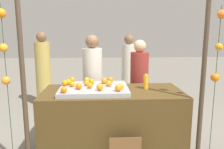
{
  "coord_description": "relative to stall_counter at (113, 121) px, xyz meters",
  "views": [
    {
      "loc": [
        -0.18,
        -3.04,
        1.67
      ],
      "look_at": [
        0.0,
        0.15,
        1.07
      ],
      "focal_mm": 36.6,
      "sensor_mm": 36.0,
      "label": 1
    }
  ],
  "objects": [
    {
      "name": "ground_plane",
      "position": [
        0.0,
        0.0,
        -0.44
      ],
      "size": [
        24.0,
        24.0,
        0.0
      ],
      "primitive_type": "plane",
      "color": "gray"
    },
    {
      "name": "stall_counter",
      "position": [
        0.0,
        0.0,
        0.0
      ],
      "size": [
        1.92,
        0.87,
        0.87
      ],
      "primitive_type": "cube",
      "color": "#4C3819",
      "rests_on": "ground_plane"
    },
    {
      "name": "orange_tray",
      "position": [
        -0.25,
        0.0,
        0.47
      ],
      "size": [
        0.92,
        0.74,
        0.06
      ],
      "primitive_type": "cube",
      "color": "#9EA0A5",
      "rests_on": "stall_counter"
    },
    {
      "name": "orange_0",
      "position": [
        -0.62,
        -0.3,
        0.54
      ],
      "size": [
        0.08,
        0.08,
        0.08
      ],
      "primitive_type": "sphere",
      "color": "orange",
      "rests_on": "orange_tray"
    },
    {
      "name": "orange_1",
      "position": [
        -0.45,
        -0.13,
        0.54
      ],
      "size": [
        0.08,
        0.08,
        0.08
      ],
      "primitive_type": "sphere",
      "color": "orange",
      "rests_on": "orange_tray"
    },
    {
      "name": "orange_2",
      "position": [
        -0.29,
        0.14,
        0.54
      ],
      "size": [
        0.08,
        0.08,
        0.08
      ],
      "primitive_type": "sphere",
      "color": "orange",
      "rests_on": "orange_tray"
    },
    {
      "name": "orange_3",
      "position": [
        -0.55,
        0.02,
        0.53
      ],
      "size": [
        0.07,
        0.07,
        0.07
      ],
      "primitive_type": "sphere",
      "color": "orange",
      "rests_on": "orange_tray"
    },
    {
      "name": "orange_4",
      "position": [
        -0.36,
        0.07,
        0.53
      ],
      "size": [
        0.07,
        0.07,
        0.07
      ],
      "primitive_type": "sphere",
      "color": "orange",
      "rests_on": "orange_tray"
    },
    {
      "name": "orange_5",
      "position": [
        -0.05,
        0.02,
        0.54
      ],
      "size": [
        0.08,
        0.08,
        0.08
      ],
      "primitive_type": "sphere",
      "color": "orange",
      "rests_on": "orange_tray"
    },
    {
      "name": "orange_6",
      "position": [
        -0.11,
        0.19,
        0.54
      ],
      "size": [
        0.09,
        0.09,
        0.09
      ],
      "primitive_type": "sphere",
      "color": "orange",
      "rests_on": "orange_tray"
    },
    {
      "name": "orange_7",
      "position": [
        -0.31,
        -0.08,
        0.53
      ],
      "size": [
        0.07,
        0.07,
        0.07
      ],
      "primitive_type": "sphere",
      "color": "orange",
      "rests_on": "orange_tray"
    },
    {
      "name": "orange_8",
      "position": [
        -0.02,
        0.24,
        0.54
      ],
      "size": [
        0.09,
        0.09,
        0.09
      ],
      "primitive_type": "sphere",
      "color": "orange",
      "rests_on": "orange_tray"
    },
    {
      "name": "orange_9",
      "position": [
        -0.36,
        0.24,
        0.54
      ],
      "size": [
        0.08,
        0.08,
        0.08
      ],
      "primitive_type": "sphere",
      "color": "orange",
      "rests_on": "orange_tray"
    },
    {
      "name": "orange_10",
      "position": [
        -0.18,
        -0.21,
        0.54
      ],
      "size": [
        0.09,
        0.09,
        0.09
      ],
      "primitive_type": "sphere",
      "color": "orange",
      "rests_on": "orange_tray"
    },
    {
      "name": "orange_11",
      "position": [
        -0.61,
        0.13,
        0.54
      ],
      "size": [
        0.08,
        0.08,
        0.08
      ],
      "primitive_type": "sphere",
      "color": "orange",
      "rests_on": "orange_tray"
    },
    {
      "name": "orange_12",
      "position": [
        0.06,
        -0.25,
        0.54
      ],
      "size": [
        0.09,
        0.09,
        0.09
      ],
      "primitive_type": "sphere",
      "color": "orange",
      "rests_on": "orange_tray"
    },
    {
      "name": "orange_13",
      "position": [
        -0.58,
        0.29,
        0.54
      ],
      "size": [
        0.08,
        0.08,
        0.08
      ],
      "primitive_type": "sphere",
      "color": "orange",
      "rests_on": "orange_tray"
    },
    {
      "name": "orange_14",
      "position": [
        0.1,
        -0.16,
        0.54
      ],
      "size": [
        0.08,
        0.08,
        0.08
      ],
      "primitive_type": "sphere",
      "color": "orange",
      "rests_on": "orange_tray"
    },
    {
      "name": "orange_15",
      "position": [
        -0.66,
        0.08,
        0.54
      ],
      "size": [
        0.08,
        0.08,
        0.08
      ],
      "primitive_type": "sphere",
      "color": "orange",
      "rests_on": "orange_tray"
    },
    {
      "name": "juice_bottle",
      "position": [
        0.48,
        0.08,
        0.54
      ],
      "size": [
        0.07,
        0.07,
        0.22
      ],
      "color": "#F8AC24",
      "rests_on": "stall_counter"
    },
    {
      "name": "vendor_left",
      "position": [
        -0.29,
        0.74,
        0.32
      ],
      "size": [
        0.33,
        0.33,
        1.63
      ],
      "color": "beige",
      "rests_on": "ground_plane"
    },
    {
      "name": "vendor_right",
      "position": [
        0.5,
        0.77,
        0.28
      ],
      "size": [
        0.31,
        0.31,
        1.54
      ],
      "color": "maroon",
      "rests_on": "ground_plane"
    },
    {
      "name": "crowd_person_0",
      "position": [
        0.5,
        2.15,
        0.32
      ],
      "size": [
        0.32,
        0.32,
        1.62
      ],
      "color": "beige",
      "rests_on": "ground_plane"
    },
    {
      "name": "crowd_person_1",
      "position": [
        -1.45,
        2.14,
        0.34
      ],
      "size": [
        0.34,
        0.34,
        1.68
      ],
      "color": "tan",
      "rests_on": "ground_plane"
    },
    {
      "name": "canopy_post_left",
      "position": [
        -1.04,
        -0.48,
        0.68
      ],
      "size": [
        0.06,
        0.06,
        2.23
      ],
      "primitive_type": "cylinder",
      "color": "#473828",
      "rests_on": "ground_plane"
    },
    {
      "name": "canopy_post_right",
      "position": [
        1.04,
        -0.48,
        0.68
      ],
      "size": [
        0.06,
        0.06,
        2.23
      ],
      "primitive_type": "cylinder",
      "color": "#473828",
      "rests_on": "ground_plane"
    },
    {
      "name": "garland_strand_left",
      "position": [
        -1.21,
        -0.52,
        1.08
      ],
      "size": [
        0.1,
        0.11,
        1.96
      ],
      "color": "#2D4C23",
      "rests_on": "ground_plane"
    },
    {
      "name": "garland_strand_right",
      "position": [
        1.19,
        -0.48,
        1.05
      ],
      "size": [
        0.11,
        0.11,
        1.96
      ],
      "color": "#2D4C23",
      "rests_on": "ground_plane"
    }
  ]
}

